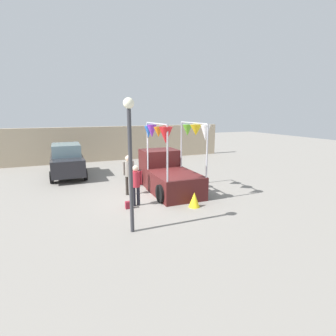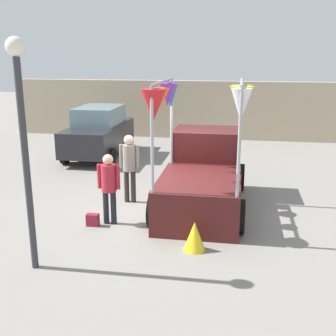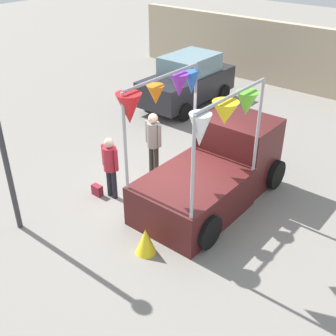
{
  "view_description": "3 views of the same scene",
  "coord_description": "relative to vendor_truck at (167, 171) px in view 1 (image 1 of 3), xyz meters",
  "views": [
    {
      "loc": [
        -3.77,
        -10.64,
        3.68
      ],
      "look_at": [
        0.43,
        -0.48,
        1.31
      ],
      "focal_mm": 28.0,
      "sensor_mm": 36.0,
      "label": 1
    },
    {
      "loc": [
        1.7,
        -9.66,
        3.82
      ],
      "look_at": [
        0.06,
        -0.03,
        1.14
      ],
      "focal_mm": 45.0,
      "sensor_mm": 36.0,
      "label": 2
    },
    {
      "loc": [
        5.6,
        -6.94,
        6.02
      ],
      "look_at": [
        0.45,
        -0.67,
        1.3
      ],
      "focal_mm": 45.0,
      "sensor_mm": 36.0,
      "label": 3
    }
  ],
  "objects": [
    {
      "name": "ground_plane",
      "position": [
        -0.85,
        -0.71,
        -0.9
      ],
      "size": [
        60.0,
        60.0,
        0.0
      ],
      "primitive_type": "plane",
      "color": "gray"
    },
    {
      "name": "vendor_truck",
      "position": [
        0.0,
        0.0,
        0.0
      ],
      "size": [
        2.39,
        4.12,
        3.23
      ],
      "color": "#4C1919",
      "rests_on": "ground"
    },
    {
      "name": "parked_car",
      "position": [
        -4.33,
        4.56,
        0.04
      ],
      "size": [
        1.88,
        4.0,
        1.88
      ],
      "color": "#26262B",
      "rests_on": "ground"
    },
    {
      "name": "person_customer",
      "position": [
        -1.99,
        -1.67,
        0.09
      ],
      "size": [
        0.53,
        0.34,
        1.64
      ],
      "color": "black",
      "rests_on": "ground"
    },
    {
      "name": "person_vendor",
      "position": [
        -1.9,
        -0.17,
        0.2
      ],
      "size": [
        0.53,
        0.34,
        1.8
      ],
      "color": "#2D2823",
      "rests_on": "ground"
    },
    {
      "name": "handbag",
      "position": [
        -2.34,
        -1.87,
        -0.76
      ],
      "size": [
        0.28,
        0.16,
        0.28
      ],
      "primitive_type": "cube",
      "color": "maroon",
      "rests_on": "ground"
    },
    {
      "name": "street_lamp",
      "position": [
        -2.74,
        -3.88,
        1.75
      ],
      "size": [
        0.32,
        0.32,
        4.08
      ],
      "color": "#333338",
      "rests_on": "ground"
    },
    {
      "name": "brick_boundary_wall",
      "position": [
        -0.85,
        8.78,
        0.4
      ],
      "size": [
        18.0,
        0.36,
        2.6
      ],
      "primitive_type": "cube",
      "color": "tan",
      "rests_on": "ground"
    },
    {
      "name": "folded_kite_bundle_sunflower",
      "position": [
        0.08,
        -2.7,
        -0.6
      ],
      "size": [
        0.49,
        0.49,
        0.6
      ],
      "primitive_type": "cone",
      "rotation": [
        0.0,
        0.0,
        1.7
      ],
      "color": "yellow",
      "rests_on": "ground"
    }
  ]
}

